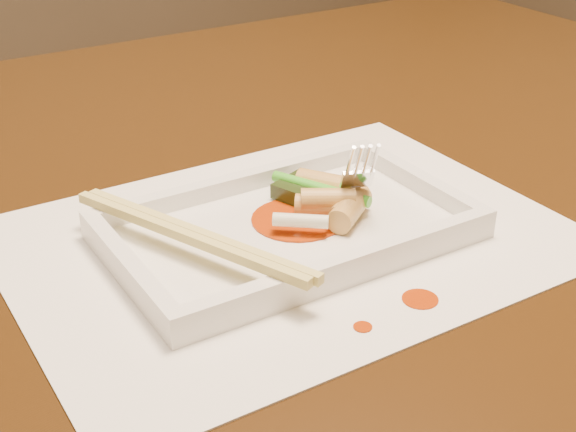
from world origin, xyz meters
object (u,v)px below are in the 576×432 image
table (208,288)px  plate_base (288,233)px  chopstick_a (185,236)px  placemat (288,238)px  fork (355,108)px

table → plate_base: size_ratio=5.38×
table → plate_base: plate_base is taller
plate_base → chopstick_a: 0.08m
placemat → chopstick_a: chopstick_a is taller
plate_base → fork: 0.11m
placemat → table: bearing=97.5°
table → chopstick_a: 0.18m
plate_base → chopstick_a: bearing=180.0°
table → fork: fork is taller
table → chopstick_a: chopstick_a is taller
table → placemat: 0.15m
placemat → chopstick_a: 0.09m
placemat → chopstick_a: (-0.08, 0.00, 0.03)m
fork → placemat: bearing=-165.6°
placemat → plate_base: size_ratio=1.54×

